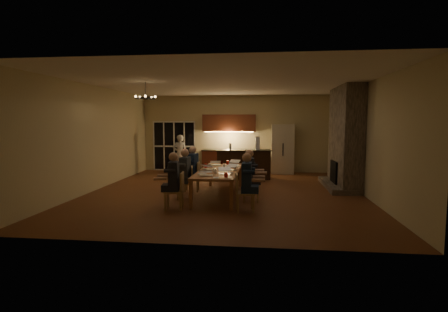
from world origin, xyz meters
TOP-DOWN VIEW (x-y plane):
  - floor at (0.00, 0.00)m, footprint 9.00×9.00m
  - back_wall at (0.00, 4.52)m, footprint 8.00×0.04m
  - left_wall at (-4.02, 0.00)m, footprint 0.04×9.00m
  - right_wall at (4.02, 0.00)m, footprint 0.04×9.00m
  - ceiling at (0.00, 0.00)m, footprint 8.00×9.00m
  - french_doors at (-2.70, 4.47)m, footprint 1.86×0.08m
  - fireplace at (3.70, 1.20)m, footprint 0.58×2.50m
  - kitchenette at (-0.30, 4.20)m, footprint 2.24×0.68m
  - refrigerator at (1.90, 4.15)m, footprint 0.90×0.68m
  - dining_table at (-0.10, -0.55)m, footprint 1.10×3.19m
  - bar_island at (0.39, 2.55)m, footprint 2.11×0.95m
  - chair_left_near at (-0.99, -2.12)m, footprint 0.48×0.48m
  - chair_left_mid at (-0.99, -0.99)m, footprint 0.52×0.52m
  - chair_left_far at (-1.01, 0.08)m, footprint 0.48×0.48m
  - chair_right_near at (0.72, -2.13)m, footprint 0.50×0.50m
  - chair_right_mid at (0.82, -1.10)m, footprint 0.44×0.44m
  - chair_right_far at (0.76, 0.05)m, footprint 0.53×0.53m
  - person_left_near at (-0.99, -2.13)m, footprint 0.67×0.67m
  - person_right_near at (0.76, -2.11)m, footprint 0.60×0.60m
  - person_left_mid at (-0.97, -1.02)m, footprint 0.62×0.62m
  - person_right_mid at (0.77, -1.01)m, footprint 0.68×0.68m
  - person_left_far at (-0.96, 0.01)m, footprint 0.68×0.68m
  - standing_person at (-2.26, 3.71)m, footprint 0.62×0.45m
  - chandelier at (-2.12, -0.75)m, footprint 0.58×0.58m
  - laptop_a at (-0.29, -1.60)m, footprint 0.32×0.29m
  - laptop_b at (0.15, -1.33)m, footprint 0.36×0.33m
  - laptop_c at (-0.40, -0.50)m, footprint 0.39×0.37m
  - laptop_d at (0.21, -0.58)m, footprint 0.42×0.40m
  - laptop_e at (-0.35, 0.50)m, footprint 0.37×0.33m
  - laptop_f at (0.22, 0.50)m, footprint 0.38×0.35m
  - mug_front at (-0.18, -0.93)m, footprint 0.08×0.08m
  - mug_mid at (-0.02, 0.01)m, footprint 0.08×0.08m
  - mug_back at (-0.48, 0.17)m, footprint 0.09×0.09m
  - redcup_near at (0.24, -1.81)m, footprint 0.09×0.09m
  - redcup_mid at (-0.56, -0.08)m, footprint 0.09×0.09m
  - redcup_far at (0.00, 0.79)m, footprint 0.08×0.08m
  - can_silver at (-0.10, -1.27)m, footprint 0.06×0.06m
  - can_cola at (-0.20, 0.87)m, footprint 0.07×0.07m
  - can_right at (0.32, -0.29)m, footprint 0.07×0.07m
  - plate_near at (0.22, -1.07)m, footprint 0.23×0.23m
  - plate_left at (-0.43, -1.40)m, footprint 0.24×0.24m
  - plate_far at (0.31, 0.20)m, footprint 0.26×0.26m
  - notepad at (0.01, -1.93)m, footprint 0.15×0.20m
  - bar_bottle at (-0.08, 2.48)m, footprint 0.08×0.08m
  - bar_blender at (0.92, 2.61)m, footprint 0.17×0.17m

SIDE VIEW (x-z plane):
  - floor at x=0.00m, z-range 0.00..0.00m
  - dining_table at x=-0.10m, z-range 0.00..0.75m
  - chair_left_near at x=-0.99m, z-range 0.00..0.89m
  - chair_left_mid at x=-0.99m, z-range 0.00..0.89m
  - chair_left_far at x=-1.01m, z-range 0.00..0.89m
  - chair_right_near at x=0.72m, z-range 0.00..0.89m
  - chair_right_mid at x=0.82m, z-range 0.00..0.89m
  - chair_right_far at x=0.76m, z-range 0.00..0.89m
  - bar_island at x=0.39m, z-range 0.00..1.08m
  - person_left_near at x=-0.99m, z-range 0.00..1.38m
  - person_right_near at x=0.76m, z-range 0.00..1.38m
  - person_left_mid at x=-0.97m, z-range 0.00..1.38m
  - person_right_mid at x=0.77m, z-range 0.00..1.38m
  - person_left_far at x=-0.96m, z-range 0.00..1.38m
  - notepad at x=0.01m, z-range 0.75..0.76m
  - plate_near at x=0.22m, z-range 0.75..0.77m
  - plate_left at x=-0.43m, z-range 0.75..0.77m
  - plate_far at x=0.31m, z-range 0.75..0.77m
  - standing_person at x=-2.26m, z-range 0.00..1.58m
  - mug_front at x=-0.18m, z-range 0.75..0.85m
  - mug_mid at x=-0.02m, z-range 0.75..0.85m
  - mug_back at x=-0.48m, z-range 0.75..0.85m
  - redcup_near at x=0.24m, z-range 0.75..0.87m
  - redcup_mid at x=-0.56m, z-range 0.75..0.87m
  - redcup_far at x=0.00m, z-range 0.75..0.87m
  - can_silver at x=-0.10m, z-range 0.75..0.87m
  - can_cola at x=-0.20m, z-range 0.75..0.87m
  - can_right at x=0.32m, z-range 0.75..0.87m
  - laptop_a at x=-0.29m, z-range 0.75..0.98m
  - laptop_b at x=0.15m, z-range 0.75..0.98m
  - laptop_c at x=-0.40m, z-range 0.75..0.98m
  - laptop_d at x=0.21m, z-range 0.75..0.98m
  - laptop_e at x=-0.35m, z-range 0.75..0.98m
  - laptop_f at x=0.22m, z-range 0.75..0.98m
  - refrigerator at x=1.90m, z-range 0.00..2.00m
  - french_doors at x=-2.70m, z-range 0.00..2.10m
  - kitchenette at x=-0.30m, z-range 0.00..2.40m
  - bar_bottle at x=-0.08m, z-range 1.08..1.32m
  - bar_blender at x=0.92m, z-range 1.08..1.56m
  - back_wall at x=0.00m, z-range 0.00..3.20m
  - left_wall at x=-4.02m, z-range 0.00..3.20m
  - right_wall at x=4.02m, z-range 0.00..3.20m
  - fireplace at x=3.70m, z-range 0.00..3.20m
  - chandelier at x=-2.12m, z-range 2.73..2.77m
  - ceiling at x=0.00m, z-range 3.20..3.24m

